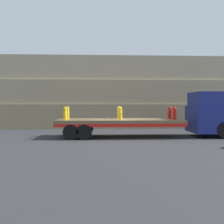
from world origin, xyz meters
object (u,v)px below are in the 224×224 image
object	(u,v)px
fire_hydrant_yellow_far_1	(119,113)
fire_hydrant_red_far_2	(170,113)
fire_hydrant_yellow_near_0	(65,114)
fire_hydrant_red_near_2	(174,113)
truck_cab	(211,115)
fire_hydrant_yellow_near_1	(120,114)
flatbed_trailer	(112,123)
fire_hydrant_yellow_far_0	(68,113)

from	to	relation	value
fire_hydrant_yellow_far_1	fire_hydrant_red_far_2	size ratio (longest dim) A/B	1.00
fire_hydrant_yellow_near_0	fire_hydrant_yellow_far_1	xyz separation A→B (m)	(3.45, 1.11, 0.00)
fire_hydrant_yellow_far_1	fire_hydrant_red_near_2	size ratio (longest dim) A/B	1.00
truck_cab	fire_hydrant_red_far_2	distance (m)	2.70
fire_hydrant_yellow_near_1	fire_hydrant_yellow_far_1	world-z (taller)	same
fire_hydrant_yellow_near_0	fire_hydrant_yellow_far_1	world-z (taller)	same
fire_hydrant_yellow_near_1	fire_hydrant_yellow_far_1	xyz separation A→B (m)	(0.00, 1.11, 0.00)
fire_hydrant_yellow_near_1	fire_hydrant_red_near_2	xyz separation A→B (m)	(3.45, 0.00, 0.00)
fire_hydrant_yellow_far_1	fire_hydrant_red_far_2	distance (m)	3.45
fire_hydrant_yellow_near_0	fire_hydrant_yellow_near_1	distance (m)	3.45
flatbed_trailer	fire_hydrant_yellow_far_0	distance (m)	3.05
fire_hydrant_yellow_near_1	fire_hydrant_red_far_2	distance (m)	3.63
fire_hydrant_yellow_near_0	fire_hydrant_red_near_2	distance (m)	6.91
fire_hydrant_yellow_near_0	fire_hydrant_yellow_far_1	size ratio (longest dim) A/B	1.00
truck_cab	fire_hydrant_yellow_near_1	size ratio (longest dim) A/B	3.63
fire_hydrant_yellow_near_1	truck_cab	bearing A→B (deg)	5.23
fire_hydrant_red_near_2	fire_hydrant_yellow_far_0	bearing A→B (deg)	170.83
truck_cab	fire_hydrant_yellow_far_1	distance (m)	6.11
fire_hydrant_yellow_near_1	fire_hydrant_red_near_2	bearing A→B (deg)	0.00
fire_hydrant_red_near_2	fire_hydrant_red_far_2	distance (m)	1.11
fire_hydrant_yellow_near_0	fire_hydrant_yellow_far_0	distance (m)	1.11
fire_hydrant_yellow_near_0	fire_hydrant_yellow_far_1	distance (m)	3.63
truck_cab	flatbed_trailer	size ratio (longest dim) A/B	0.36
fire_hydrant_yellow_far_1	fire_hydrant_yellow_far_0	bearing A→B (deg)	180.00
fire_hydrant_yellow_near_1	fire_hydrant_red_near_2	size ratio (longest dim) A/B	1.00
fire_hydrant_yellow_near_0	fire_hydrant_yellow_far_0	xyz separation A→B (m)	(0.00, 1.11, 0.00)
fire_hydrant_yellow_far_0	fire_hydrant_yellow_far_1	world-z (taller)	same
fire_hydrant_yellow_far_0	fire_hydrant_yellow_far_1	xyz separation A→B (m)	(3.45, 0.00, 0.00)
flatbed_trailer	fire_hydrant_red_far_2	bearing A→B (deg)	7.98
fire_hydrant_yellow_far_0	fire_hydrant_red_near_2	distance (m)	6.99
fire_hydrant_yellow_near_0	flatbed_trailer	bearing A→B (deg)	10.77
fire_hydrant_yellow_far_1	flatbed_trailer	bearing A→B (deg)	-133.20
truck_cab	flatbed_trailer	xyz separation A→B (m)	(-6.61, 0.00, -0.52)
fire_hydrant_yellow_near_1	fire_hydrant_yellow_far_1	size ratio (longest dim) A/B	1.00
fire_hydrant_yellow_far_1	fire_hydrant_red_near_2	world-z (taller)	same
fire_hydrant_yellow_near_0	fire_hydrant_yellow_near_1	world-z (taller)	same
fire_hydrant_yellow_far_0	fire_hydrant_yellow_far_1	size ratio (longest dim) A/B	1.00
flatbed_trailer	fire_hydrant_red_near_2	distance (m)	4.06
flatbed_trailer	fire_hydrant_yellow_far_1	bearing A→B (deg)	46.80
fire_hydrant_yellow_near_0	fire_hydrant_red_far_2	size ratio (longest dim) A/B	1.00
fire_hydrant_yellow_near_0	fire_hydrant_red_near_2	world-z (taller)	same
fire_hydrant_yellow_near_0	truck_cab	bearing A→B (deg)	3.34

